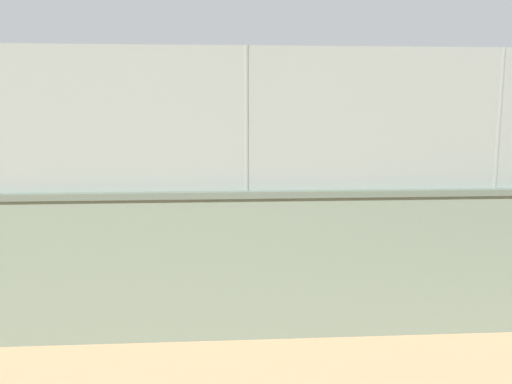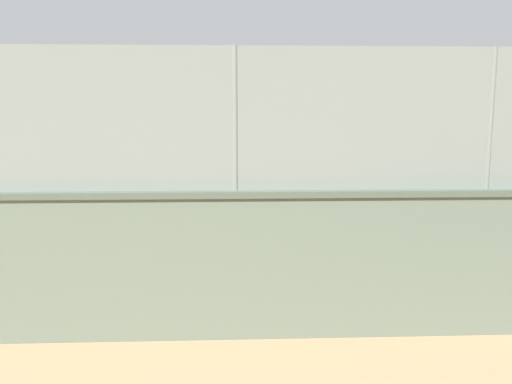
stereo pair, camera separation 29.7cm
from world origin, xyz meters
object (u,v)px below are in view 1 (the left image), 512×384
at_px(player_at_service_line, 234,198).
at_px(player_foreground_swinging, 225,173).
at_px(player_near_wall_returning, 230,165).
at_px(sports_ball, 229,154).

bearing_deg(player_at_service_line, player_foreground_swinging, -90.54).
bearing_deg(player_foreground_swinging, player_at_service_line, 89.46).
xyz_separation_m(player_near_wall_returning, player_at_service_line, (0.30, 7.00, -0.01)).
bearing_deg(player_foreground_swinging, sports_ball, 113.82).
distance_m(player_at_service_line, sports_ball, 4.68).
bearing_deg(sports_ball, player_foreground_swinging, -66.18).
xyz_separation_m(player_at_service_line, sports_ball, (-0.16, -4.64, 0.59)).
bearing_deg(sports_ball, player_at_service_line, 88.07).
distance_m(player_near_wall_returning, player_foreground_swinging, 2.13).
distance_m(player_near_wall_returning, player_at_service_line, 7.01).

